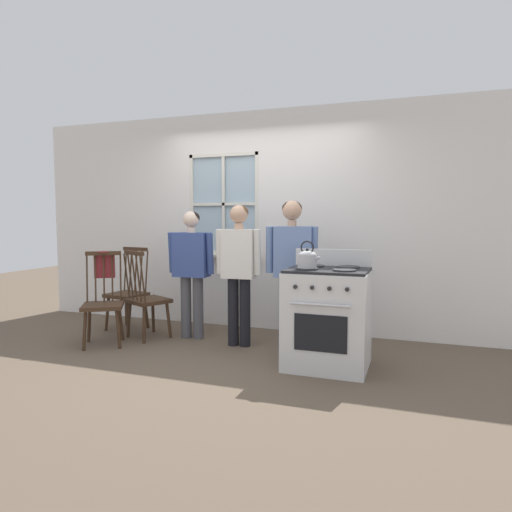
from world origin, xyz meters
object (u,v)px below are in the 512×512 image
Objects in this scene: stove at (328,317)px; person_teen_center at (239,262)px; potted_plant at (228,249)px; chair_center_cluster at (128,294)px; person_elderly_left at (192,263)px; chair_near_wall at (147,300)px; chair_by_window at (103,304)px; person_adult_right at (292,258)px; handbag at (105,266)px; kettle at (307,258)px.

person_teen_center is at bearing 159.88° from stove.
potted_plant is (-1.49, 1.14, 0.53)m from stove.
chair_center_cluster is 1.67m from person_teen_center.
person_elderly_left is 0.96× the size of person_teen_center.
person_teen_center is 0.89m from potted_plant.
person_elderly_left is at bearing 3.05° from chair_center_cluster.
person_teen_center is at bearing 1.32° from chair_center_cluster.
chair_near_wall is at bearing -22.74° from chair_center_cluster.
potted_plant is (0.18, 0.64, 0.13)m from person_elderly_left.
chair_by_window and chair_near_wall have the same top height.
chair_center_cluster is 2.19m from person_adult_right.
person_elderly_left reaches higher than chair_near_wall.
chair_center_cluster and handbag have the same top height.
chair_center_cluster is (-0.17, 0.69, 0.00)m from chair_by_window.
kettle is at bearing -5.93° from handbag.
person_adult_right is at bearing -145.88° from chair_near_wall.
chair_by_window is 2.45m from stove.
person_elderly_left is 1.79m from stove.
potted_plant is at bearing 116.99° from person_teen_center.
chair_near_wall and chair_center_cluster have the same top height.
chair_near_wall is 1.22m from person_teen_center.
handbag is (-2.41, 0.25, -0.18)m from kettle.
chair_near_wall is (0.29, 0.40, 0.00)m from chair_by_window.
chair_by_window is at bearing 80.27° from chair_near_wall.
kettle is (1.99, -0.45, 0.58)m from chair_near_wall.
potted_plant is 0.89× the size of handbag.
handbag is (-0.91, -0.38, -0.02)m from person_elderly_left.
potted_plant is at bearing -102.28° from chair_near_wall.
stove reaches higher than handbag.
chair_near_wall is 2.18m from stove.
chair_center_cluster is at bearing -154.61° from potted_plant.
person_elderly_left is 5.93× the size of kettle.
chair_near_wall is 1.20m from potted_plant.
chair_near_wall is 0.68m from person_elderly_left.
person_teen_center reaches higher than chair_near_wall.
chair_near_wall is 2.12m from kettle.
person_teen_center is 0.57m from person_adult_right.
chair_by_window is 0.71m from chair_center_cluster.
person_adult_right reaches higher than chair_near_wall.
handbag is at bearing -75.33° from chair_center_cluster.
kettle is 1.84m from potted_plant.
potted_plant is at bearing 34.90° from chair_center_cluster.
person_teen_center is at bearing 149.53° from kettle.
chair_center_cluster is 2.69m from stove.
person_adult_right reaches higher than person_elderly_left.
chair_near_wall is 4.13× the size of kettle.
kettle is 0.80× the size of handbag.
kettle is at bearing -24.59° from person_elderly_left.
person_adult_right is 0.74m from kettle.
stove is (2.45, 0.08, 0.03)m from chair_by_window.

